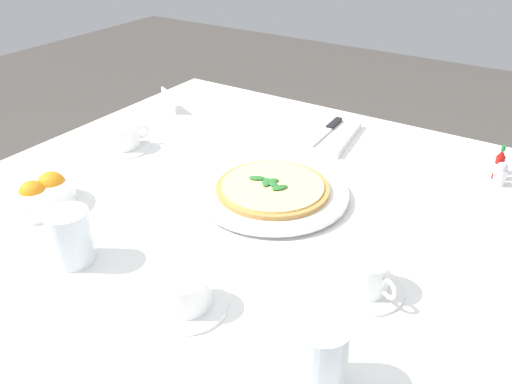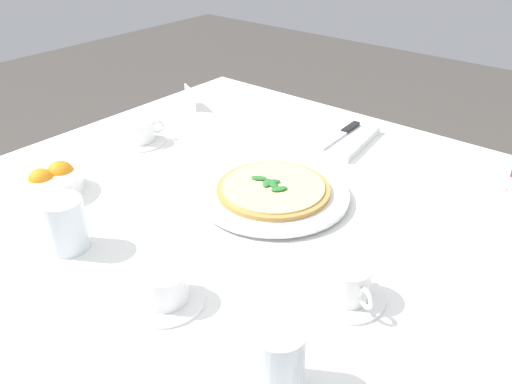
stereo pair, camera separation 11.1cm
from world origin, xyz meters
The scene contains 15 objects.
dining_table centered at (0.00, 0.00, 0.63)m, with size 1.21×1.21×0.76m.
pizza_plate centered at (-0.06, 0.05, 0.77)m, with size 0.32×0.32×0.02m.
pizza centered at (-0.06, 0.05, 0.78)m, with size 0.24×0.24×0.02m.
coffee_cup_near_left centered at (0.12, 0.33, 0.79)m, with size 0.13×0.13×0.06m.
coffee_cup_far_left centered at (0.31, 0.11, 0.79)m, with size 0.13×0.13×0.06m.
coffee_cup_back_corner centered at (-0.06, -0.39, 0.79)m, with size 0.13×0.13×0.06m.
water_glass_left_edge centered at (0.32, -0.14, 0.81)m, with size 0.08×0.08×0.10m.
water_glass_far_right centered at (0.33, 0.35, 0.81)m, with size 0.07×0.07×0.10m.
napkin_folded centered at (-0.40, 0.01, 0.77)m, with size 0.24×0.16×0.02m.
dinner_knife centered at (-0.40, 0.01, 0.78)m, with size 0.20×0.03×0.01m.
citrus_bowl centered at (0.23, -0.34, 0.79)m, with size 0.15×0.15×0.07m.
hot_sauce_bottle centered at (-0.41, 0.43, 0.79)m, with size 0.02×0.02×0.08m.
salt_shaker centered at (-0.38, 0.44, 0.79)m, with size 0.03×0.03×0.06m.
pepper_shaker centered at (-0.44, 0.42, 0.79)m, with size 0.03×0.03×0.06m.
menu_card centered at (-0.33, -0.48, 0.79)m, with size 0.04×0.08×0.06m.
Camera 1 is at (0.78, 0.54, 1.34)m, focal length 36.79 mm.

